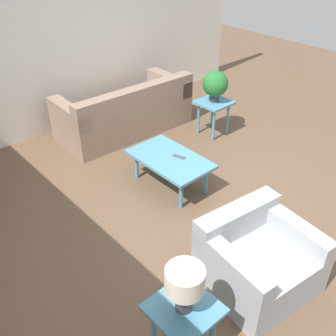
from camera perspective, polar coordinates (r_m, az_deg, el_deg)
The scene contains 10 objects.
ground_plane at distance 4.79m, azimuth 5.05°, elevation -5.70°, with size 14.00×14.00×0.00m, color brown.
wall_right at distance 6.41m, azimuth -15.36°, elevation 17.30°, with size 0.12×7.20×2.70m.
sofa at distance 6.30m, azimuth -6.13°, elevation 7.89°, with size 1.00×2.11×0.84m.
armchair at distance 3.83m, azimuth 12.74°, elevation -12.85°, with size 0.98×1.03×0.72m.
coffee_table at distance 4.92m, azimuth 0.32°, elevation 1.06°, with size 1.06×0.64×0.42m.
side_table_plant at distance 6.18m, azimuth 6.65°, elevation 8.77°, with size 0.48×0.48×0.55m.
side_table_lamp at distance 3.16m, azimuth 2.29°, elevation -20.63°, with size 0.48×0.48×0.55m.
potted_plant at distance 6.03m, azimuth 6.89°, elevation 11.98°, with size 0.39×0.39×0.48m.
table_lamp at distance 2.87m, azimuth 2.45°, elevation -16.40°, with size 0.29×0.29×0.39m.
remote_control at distance 4.90m, azimuth 1.60°, elevation 1.67°, with size 0.16×0.09×0.02m.
Camera 1 is at (-2.48, 2.78, 3.01)m, focal length 42.00 mm.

